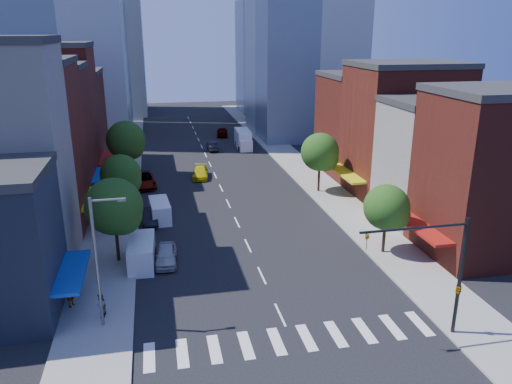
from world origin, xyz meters
The scene contains 31 objects.
ground centered at (0.00, 0.00, 0.00)m, with size 220.00×220.00×0.00m, color black.
sidewalk_left centered at (-12.50, 40.00, 0.07)m, with size 5.00×120.00×0.15m, color gray.
sidewalk_right centered at (12.50, 40.00, 0.07)m, with size 5.00×120.00×0.15m, color gray.
crosswalk centered at (0.00, -3.00, 0.01)m, with size 19.00×3.00×0.01m, color silver.
bldg_left_2 centered at (-21.00, 20.50, 8.00)m, with size 12.00×9.00×16.00m, color #581A14.
bldg_left_3 centered at (-21.00, 29.00, 7.50)m, with size 12.00×8.00×15.00m, color #521C14.
bldg_left_4 centered at (-21.00, 37.50, 8.50)m, with size 12.00×9.00×17.00m, color #581A14.
bldg_left_5 centered at (-21.00, 47.00, 6.50)m, with size 12.00×10.00×13.00m, color #521C14.
bldg_right_0 centered at (21.00, 6.50, 7.00)m, with size 12.00×9.00×14.00m, color #521C14.
bldg_right_1 centered at (21.00, 15.00, 6.00)m, with size 12.00×8.00×12.00m, color beige.
bldg_right_2 centered at (21.00, 24.00, 7.50)m, with size 12.00×10.00×15.00m, color #581A14.
bldg_right_3 centered at (21.00, 34.00, 6.50)m, with size 12.00×10.00×13.00m, color #521C14.
traffic_signal centered at (9.94, -4.50, 4.16)m, with size 7.24×2.24×8.00m.
streetlight centered at (-11.81, 1.00, 5.28)m, with size 2.25×0.25×9.00m.
tree_left_near centered at (-11.35, 10.92, 4.87)m, with size 4.80×4.80×7.30m.
tree_left_mid centered at (-11.35, 21.92, 4.53)m, with size 4.20×4.20×6.65m.
tree_left_far centered at (-11.35, 35.92, 5.20)m, with size 5.00×5.00×7.75m.
tree_right_near centered at (11.65, 7.92, 4.19)m, with size 4.00×4.00×6.20m.
tree_right_far centered at (11.65, 25.92, 4.86)m, with size 4.60×4.60×7.20m.
parked_car_front centered at (-7.50, 9.90, 0.75)m, with size 1.78×4.42×1.50m, color #A5A6AA.
parked_car_second centered at (-8.78, 19.65, 0.74)m, with size 1.56×4.48×1.48m, color black.
parked_car_third centered at (-9.50, 32.58, 0.81)m, with size 2.69×5.84×1.62m, color #999999.
parked_car_rear centered at (-9.50, 33.37, 0.66)m, with size 1.86×4.57×1.32m, color black.
cargo_van_near centered at (-9.51, 9.88, 1.10)m, with size 2.30×5.29×2.22m.
cargo_van_far centered at (-7.74, 20.30, 1.01)m, with size 2.28×4.91×2.04m.
taxi centered at (-2.06, 35.19, 0.71)m, with size 1.98×4.88×1.42m, color yellow.
traffic_car_oncoming centered at (1.50, 50.89, 0.72)m, with size 1.53×4.40×1.45m, color black.
traffic_car_far centered at (4.68, 62.07, 0.82)m, with size 1.94×4.82×1.64m, color #999999.
box_truck centered at (6.81, 51.63, 1.39)m, with size 2.49×7.38×2.94m.
pedestrian_near centered at (-14.40, 3.96, 1.13)m, with size 0.72×0.47×1.97m, color #999999.
pedestrian_far centered at (-12.17, 2.05, 1.02)m, with size 0.84×0.66×1.73m, color #999999.
Camera 1 is at (-7.86, -29.52, 18.98)m, focal length 35.00 mm.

